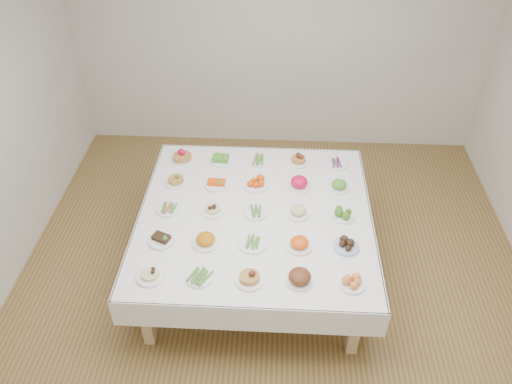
{
  "coord_description": "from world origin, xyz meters",
  "views": [
    {
      "loc": [
        0.01,
        -3.17,
        3.77
      ],
      "look_at": [
        -0.17,
        0.32,
        0.88
      ],
      "focal_mm": 35.0,
      "sensor_mm": 36.0,
      "label": 1
    }
  ],
  "objects_px": {
    "dish_12": "(256,212)",
    "dish_24": "(336,163)",
    "dish_0": "(150,273)",
    "display_table": "(255,219)"
  },
  "relations": [
    {
      "from": "dish_24",
      "to": "dish_12",
      "type": "bearing_deg",
      "value": -134.94
    },
    {
      "from": "dish_12",
      "to": "dish_24",
      "type": "distance_m",
      "value": 1.1
    },
    {
      "from": "dish_12",
      "to": "dish_0",
      "type": "bearing_deg",
      "value": -134.99
    },
    {
      "from": "dish_12",
      "to": "dish_24",
      "type": "bearing_deg",
      "value": 45.06
    },
    {
      "from": "dish_12",
      "to": "dish_24",
      "type": "xyz_separation_m",
      "value": [
        0.77,
        0.78,
        -0.0
      ]
    },
    {
      "from": "dish_0",
      "to": "dish_24",
      "type": "relative_size",
      "value": 0.99
    },
    {
      "from": "display_table",
      "to": "dish_24",
      "type": "relative_size",
      "value": 9.55
    },
    {
      "from": "display_table",
      "to": "dish_0",
      "type": "xyz_separation_m",
      "value": [
        -0.78,
        -0.79,
        0.12
      ]
    },
    {
      "from": "dish_12",
      "to": "display_table",
      "type": "bearing_deg",
      "value": -163.64
    },
    {
      "from": "dish_0",
      "to": "dish_12",
      "type": "bearing_deg",
      "value": 45.01
    }
  ]
}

